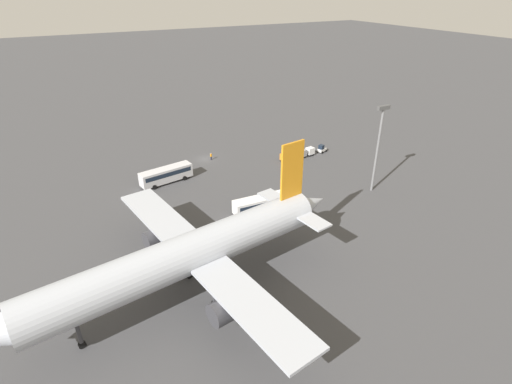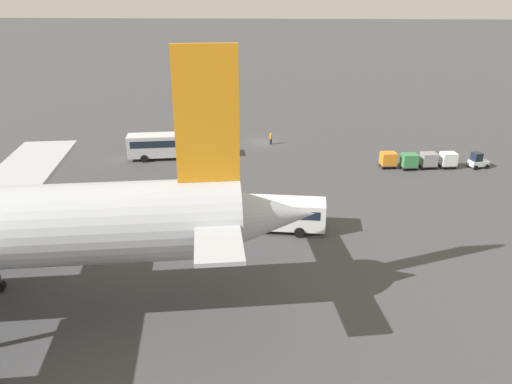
{
  "view_description": "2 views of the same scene",
  "coord_description": "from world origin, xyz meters",
  "px_view_note": "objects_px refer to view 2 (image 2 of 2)",
  "views": [
    {
      "loc": [
        32.45,
        87.35,
        39.48
      ],
      "look_at": [
        -0.15,
        26.56,
        2.97
      ],
      "focal_mm": 28.0,
      "sensor_mm": 36.0,
      "label": 1
    },
    {
      "loc": [
        -2.64,
        73.2,
        22.21
      ],
      "look_at": [
        -0.23,
        26.89,
        2.9
      ],
      "focal_mm": 35.0,
      "sensor_mm": 36.0,
      "label": 2
    }
  ],
  "objects_px": {
    "worker_person": "(271,139)",
    "cargo_cart_orange": "(388,159)",
    "baggage_tug": "(478,161)",
    "shuttle_bus_near": "(171,144)",
    "shuttle_bus_far": "(259,211)",
    "cargo_cart_grey": "(429,159)",
    "cargo_cart_green": "(409,160)",
    "cargo_cart_white": "(448,159)"
  },
  "relations": [
    {
      "from": "worker_person",
      "to": "cargo_cart_orange",
      "type": "height_order",
      "value": "cargo_cart_orange"
    },
    {
      "from": "worker_person",
      "to": "cargo_cart_orange",
      "type": "relative_size",
      "value": 0.79
    },
    {
      "from": "baggage_tug",
      "to": "worker_person",
      "type": "distance_m",
      "value": 28.74
    },
    {
      "from": "shuttle_bus_near",
      "to": "worker_person",
      "type": "bearing_deg",
      "value": -161.74
    },
    {
      "from": "shuttle_bus_far",
      "to": "baggage_tug",
      "type": "bearing_deg",
      "value": -142.51
    },
    {
      "from": "cargo_cart_grey",
      "to": "cargo_cart_orange",
      "type": "relative_size",
      "value": 1.0
    },
    {
      "from": "worker_person",
      "to": "cargo_cart_green",
      "type": "distance_m",
      "value": 20.79
    },
    {
      "from": "shuttle_bus_near",
      "to": "shuttle_bus_far",
      "type": "xyz_separation_m",
      "value": [
        -13.11,
        21.07,
        -0.15
      ]
    },
    {
      "from": "cargo_cart_green",
      "to": "cargo_cart_orange",
      "type": "height_order",
      "value": "same"
    },
    {
      "from": "baggage_tug",
      "to": "cargo_cart_grey",
      "type": "xyz_separation_m",
      "value": [
        6.49,
        0.5,
        0.25
      ]
    },
    {
      "from": "shuttle_bus_near",
      "to": "cargo_cart_orange",
      "type": "height_order",
      "value": "shuttle_bus_near"
    },
    {
      "from": "cargo_cart_white",
      "to": "shuttle_bus_near",
      "type": "bearing_deg",
      "value": -3.32
    },
    {
      "from": "shuttle_bus_near",
      "to": "cargo_cart_green",
      "type": "bearing_deg",
      "value": 165.09
    },
    {
      "from": "shuttle_bus_far",
      "to": "cargo_cart_white",
      "type": "xyz_separation_m",
      "value": [
        -23.81,
        -18.92,
        -0.68
      ]
    },
    {
      "from": "cargo_cart_grey",
      "to": "cargo_cart_orange",
      "type": "bearing_deg",
      "value": 0.81
    },
    {
      "from": "baggage_tug",
      "to": "cargo_cart_green",
      "type": "xyz_separation_m",
      "value": [
        9.1,
        1.02,
        0.25
      ]
    },
    {
      "from": "shuttle_bus_near",
      "to": "cargo_cart_grey",
      "type": "distance_m",
      "value": 34.41
    },
    {
      "from": "shuttle_bus_near",
      "to": "cargo_cart_grey",
      "type": "height_order",
      "value": "shuttle_bus_near"
    },
    {
      "from": "cargo_cart_grey",
      "to": "cargo_cart_green",
      "type": "bearing_deg",
      "value": 11.41
    },
    {
      "from": "shuttle_bus_far",
      "to": "cargo_cart_grey",
      "type": "relative_size",
      "value": 5.83
    },
    {
      "from": "cargo_cart_white",
      "to": "cargo_cart_green",
      "type": "height_order",
      "value": "same"
    },
    {
      "from": "baggage_tug",
      "to": "cargo_cart_orange",
      "type": "height_order",
      "value": "baggage_tug"
    },
    {
      "from": "baggage_tug",
      "to": "worker_person",
      "type": "bearing_deg",
      "value": -35.76
    },
    {
      "from": "cargo_cart_white",
      "to": "cargo_cart_orange",
      "type": "relative_size",
      "value": 1.0
    },
    {
      "from": "shuttle_bus_far",
      "to": "cargo_cart_green",
      "type": "distance_m",
      "value": 25.99
    },
    {
      "from": "worker_person",
      "to": "shuttle_bus_near",
      "type": "bearing_deg",
      "value": 27.89
    },
    {
      "from": "shuttle_bus_near",
      "to": "cargo_cart_green",
      "type": "height_order",
      "value": "shuttle_bus_near"
    },
    {
      "from": "cargo_cart_white",
      "to": "cargo_cart_grey",
      "type": "bearing_deg",
      "value": 5.62
    },
    {
      "from": "worker_person",
      "to": "baggage_tug",
      "type": "bearing_deg",
      "value": 161.6
    },
    {
      "from": "baggage_tug",
      "to": "cargo_cart_green",
      "type": "height_order",
      "value": "baggage_tug"
    },
    {
      "from": "baggage_tug",
      "to": "cargo_cart_white",
      "type": "bearing_deg",
      "value": -13.85
    },
    {
      "from": "baggage_tug",
      "to": "worker_person",
      "type": "xyz_separation_m",
      "value": [
        27.27,
        -9.07,
        -0.07
      ]
    },
    {
      "from": "shuttle_bus_near",
      "to": "cargo_cart_white",
      "type": "relative_size",
      "value": 5.45
    },
    {
      "from": "worker_person",
      "to": "cargo_cart_grey",
      "type": "distance_m",
      "value": 22.88
    },
    {
      "from": "shuttle_bus_far",
      "to": "baggage_tug",
      "type": "distance_m",
      "value": 33.69
    },
    {
      "from": "baggage_tug",
      "to": "cargo_cart_orange",
      "type": "distance_m",
      "value": 11.72
    },
    {
      "from": "cargo_cart_orange",
      "to": "cargo_cart_white",
      "type": "bearing_deg",
      "value": -177.58
    },
    {
      "from": "cargo_cart_orange",
      "to": "cargo_cart_green",
      "type": "bearing_deg",
      "value": 170.15
    },
    {
      "from": "shuttle_bus_far",
      "to": "cargo_cart_green",
      "type": "relative_size",
      "value": 5.83
    },
    {
      "from": "cargo_cart_white",
      "to": "worker_person",
      "type": "bearing_deg",
      "value": -21.71
    },
    {
      "from": "shuttle_bus_far",
      "to": "cargo_cart_grey",
      "type": "distance_m",
      "value": 28.26
    },
    {
      "from": "baggage_tug",
      "to": "cargo_cart_white",
      "type": "relative_size",
      "value": 1.22
    }
  ]
}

